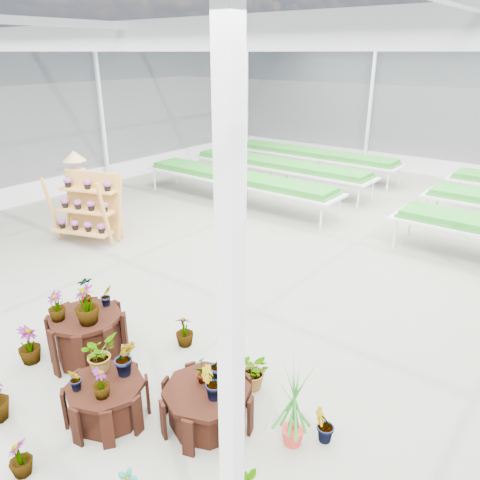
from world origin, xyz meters
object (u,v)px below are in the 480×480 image
Objects in this scene: plinth_mid at (107,401)px; plinth_low at (207,405)px; plinth_tall at (88,337)px; shelf_rack at (86,208)px; bird_table at (78,184)px.

plinth_low is (1.00, 0.70, -0.01)m from plinth_mid.
shelf_rack is at bearing 144.54° from plinth_tall.
plinth_mid is 0.89× the size of plinth_low.
plinth_low is at bearing -23.53° from bird_table.
plinth_mid is 0.61× the size of shelf_rack.
plinth_tall is at bearing -32.25° from bird_table.
shelf_rack is (-6.17, 2.72, 0.55)m from plinth_low.
shelf_rack is (-5.17, 3.42, 0.54)m from plinth_mid.
plinth_mid is 6.22m from shelf_rack.
bird_table reaches higher than plinth_low.
bird_table reaches higher than plinth_tall.
bird_table is at bearing 155.02° from plinth_low.
plinth_mid reaches higher than plinth_low.
plinth_tall is at bearing -177.40° from plinth_low.
plinth_low is 6.76m from shelf_rack.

